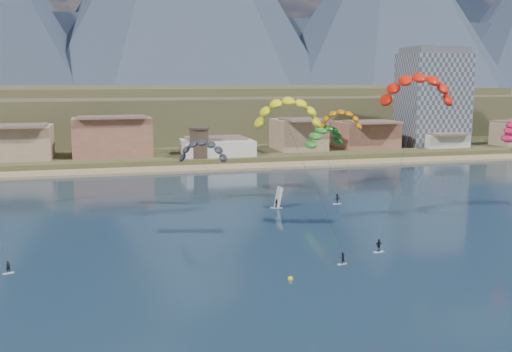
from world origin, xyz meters
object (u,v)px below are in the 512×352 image
Objects in this scene: windsurfer at (277,201)px; kitesurfer_yellow at (288,108)px; kitesurfer_green at (325,133)px; buoy at (290,279)px; apartment_tower at (433,97)px; kitesurfer_orange at (417,85)px; watchtower at (199,142)px.

kitesurfer_yellow is at bearing -102.76° from windsurfer.
kitesurfer_green is 61.63m from buoy.
buoy is at bearing -104.29° from windsurfer.
apartment_tower is at bearing 49.96° from kitesurfer_yellow.
apartment_tower reaches higher than kitesurfer_orange.
apartment_tower is 8.07× the size of windsurfer.
watchtower is at bearing 115.18° from kitesurfer_green.
apartment_tower is 106.24m from windsurfer.
kitesurfer_green is at bearing 65.30° from buoy.
watchtower is 2.17× the size of windsurfer.
buoy is at bearing -114.70° from kitesurfer_green.
kitesurfer_orange is (-59.18, -94.25, 4.95)m from apartment_tower.
kitesurfer_orange is at bearing -122.12° from apartment_tower.
kitesurfer_yellow is 28.94m from windsurfer.
windsurfer is at bearing -135.67° from apartment_tower.
kitesurfer_green is 5.15× the size of windsurfer.
kitesurfer_yellow is 5.92× the size of windsurfer.
watchtower is 12.99× the size of buoy.
apartment_tower is 124.40m from kitesurfer_yellow.
watchtower reaches higher than windsurfer.
windsurfer is at bearing 77.24° from kitesurfer_yellow.
apartment_tower is 1.36× the size of kitesurfer_yellow.
apartment_tower is 141.76m from buoy.
watchtower is (-80.00, -14.00, -11.45)m from apartment_tower.
watchtower is 0.37× the size of kitesurfer_yellow.
watchtower is 59.76m from windsurfer.
apartment_tower reaches higher than buoy.
kitesurfer_green is 24.82m from windsurfer.
apartment_tower is 111.40m from kitesurfer_orange.
kitesurfer_green is at bearing 46.37° from windsurfer.
buoy is (-25.25, -54.90, -12.07)m from kitesurfer_green.
apartment_tower reaches higher than windsurfer.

